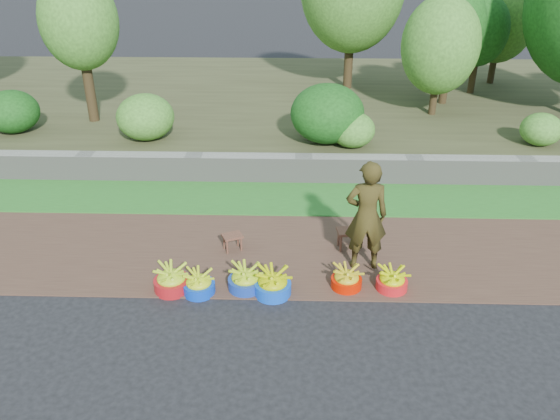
{
  "coord_description": "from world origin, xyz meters",
  "views": [
    {
      "loc": [
        -0.18,
        -6.18,
        4.56
      ],
      "look_at": [
        -0.4,
        1.3,
        0.75
      ],
      "focal_mm": 35.0,
      "sensor_mm": 36.0,
      "label": 1
    }
  ],
  "objects_px": {
    "basin_e": "(347,279)",
    "stool_left": "(232,238)",
    "stool_right": "(349,234)",
    "basin_b": "(199,284)",
    "basin_f": "(392,281)",
    "basin_d": "(273,284)",
    "vendor_woman": "(366,216)",
    "basin_c": "(245,279)",
    "basin_a": "(172,280)"
  },
  "relations": [
    {
      "from": "basin_e",
      "to": "basin_c",
      "type": "bearing_deg",
      "value": -177.01
    },
    {
      "from": "basin_b",
      "to": "basin_c",
      "type": "bearing_deg",
      "value": 9.7
    },
    {
      "from": "basin_b",
      "to": "basin_f",
      "type": "xyz_separation_m",
      "value": [
        2.73,
        0.16,
        -0.0
      ]
    },
    {
      "from": "basin_a",
      "to": "basin_e",
      "type": "bearing_deg",
      "value": 2.93
    },
    {
      "from": "basin_e",
      "to": "basin_f",
      "type": "bearing_deg",
      "value": -2.2
    },
    {
      "from": "basin_f",
      "to": "stool_left",
      "type": "xyz_separation_m",
      "value": [
        -2.38,
        1.0,
        0.09
      ]
    },
    {
      "from": "stool_right",
      "to": "basin_b",
      "type": "bearing_deg",
      "value": -150.08
    },
    {
      "from": "basin_d",
      "to": "stool_left",
      "type": "height_order",
      "value": "basin_d"
    },
    {
      "from": "stool_left",
      "to": "basin_d",
      "type": "bearing_deg",
      "value": -59.34
    },
    {
      "from": "basin_b",
      "to": "basin_c",
      "type": "xyz_separation_m",
      "value": [
        0.65,
        0.11,
        0.01
      ]
    },
    {
      "from": "basin_a",
      "to": "basin_f",
      "type": "bearing_deg",
      "value": 1.87
    },
    {
      "from": "basin_e",
      "to": "stool_left",
      "type": "bearing_deg",
      "value": 150.66
    },
    {
      "from": "basin_f",
      "to": "stool_left",
      "type": "relative_size",
      "value": 1.19
    },
    {
      "from": "basin_c",
      "to": "vendor_woman",
      "type": "distance_m",
      "value": 1.98
    },
    {
      "from": "stool_left",
      "to": "basin_b",
      "type": "bearing_deg",
      "value": -106.91
    },
    {
      "from": "stool_right",
      "to": "vendor_woman",
      "type": "xyz_separation_m",
      "value": [
        0.18,
        -0.52,
        0.6
      ]
    },
    {
      "from": "basin_b",
      "to": "basin_c",
      "type": "distance_m",
      "value": 0.66
    },
    {
      "from": "basin_d",
      "to": "basin_a",
      "type": "bearing_deg",
      "value": 177.71
    },
    {
      "from": "basin_a",
      "to": "basin_d",
      "type": "height_order",
      "value": "basin_d"
    },
    {
      "from": "basin_c",
      "to": "stool_right",
      "type": "distance_m",
      "value": 1.94
    },
    {
      "from": "basin_d",
      "to": "vendor_woman",
      "type": "height_order",
      "value": "vendor_woman"
    },
    {
      "from": "basin_c",
      "to": "basin_d",
      "type": "height_order",
      "value": "basin_d"
    },
    {
      "from": "basin_f",
      "to": "vendor_woman",
      "type": "xyz_separation_m",
      "value": [
        -0.35,
        0.59,
        0.73
      ]
    },
    {
      "from": "basin_b",
      "to": "vendor_woman",
      "type": "relative_size",
      "value": 0.26
    },
    {
      "from": "vendor_woman",
      "to": "basin_f",
      "type": "bearing_deg",
      "value": 119.44
    },
    {
      "from": "vendor_woman",
      "to": "basin_b",
      "type": "bearing_deg",
      "value": 16.08
    },
    {
      "from": "stool_left",
      "to": "vendor_woman",
      "type": "height_order",
      "value": "vendor_woman"
    },
    {
      "from": "basin_a",
      "to": "basin_d",
      "type": "bearing_deg",
      "value": -2.29
    },
    {
      "from": "basin_b",
      "to": "stool_left",
      "type": "height_order",
      "value": "basin_b"
    },
    {
      "from": "basin_b",
      "to": "basin_f",
      "type": "height_order",
      "value": "basin_b"
    },
    {
      "from": "basin_b",
      "to": "stool_left",
      "type": "relative_size",
      "value": 1.21
    },
    {
      "from": "basin_b",
      "to": "stool_left",
      "type": "xyz_separation_m",
      "value": [
        0.35,
        1.16,
        0.08
      ]
    },
    {
      "from": "basin_d",
      "to": "basin_e",
      "type": "distance_m",
      "value": 1.06
    },
    {
      "from": "stool_left",
      "to": "stool_right",
      "type": "relative_size",
      "value": 0.94
    },
    {
      "from": "basin_e",
      "to": "stool_right",
      "type": "bearing_deg",
      "value": 83.92
    },
    {
      "from": "stool_right",
      "to": "stool_left",
      "type": "bearing_deg",
      "value": -176.68
    },
    {
      "from": "basin_e",
      "to": "basin_f",
      "type": "distance_m",
      "value": 0.64
    },
    {
      "from": "basin_c",
      "to": "stool_left",
      "type": "relative_size",
      "value": 1.32
    },
    {
      "from": "basin_a",
      "to": "stool_left",
      "type": "height_order",
      "value": "basin_a"
    },
    {
      "from": "basin_c",
      "to": "vendor_woman",
      "type": "relative_size",
      "value": 0.29
    },
    {
      "from": "basin_a",
      "to": "stool_right",
      "type": "distance_m",
      "value": 2.87
    },
    {
      "from": "basin_d",
      "to": "basin_f",
      "type": "bearing_deg",
      "value": 5.4
    },
    {
      "from": "basin_a",
      "to": "basin_c",
      "type": "relative_size",
      "value": 1.03
    },
    {
      "from": "basin_a",
      "to": "stool_left",
      "type": "relative_size",
      "value": 1.36
    },
    {
      "from": "basin_c",
      "to": "stool_right",
      "type": "relative_size",
      "value": 1.25
    },
    {
      "from": "basin_b",
      "to": "vendor_woman",
      "type": "distance_m",
      "value": 2.6
    },
    {
      "from": "basin_a",
      "to": "vendor_woman",
      "type": "relative_size",
      "value": 0.3
    },
    {
      "from": "basin_a",
      "to": "vendor_woman",
      "type": "height_order",
      "value": "vendor_woman"
    },
    {
      "from": "basin_c",
      "to": "basin_f",
      "type": "xyz_separation_m",
      "value": [
        2.09,
        0.05,
        -0.02
      ]
    },
    {
      "from": "basin_d",
      "to": "basin_c",
      "type": "bearing_deg",
      "value": 164.47
    }
  ]
}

